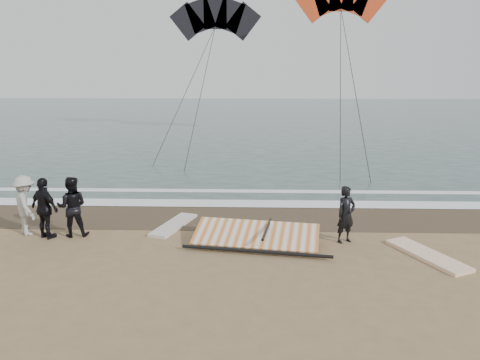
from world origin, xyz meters
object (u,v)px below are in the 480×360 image
Objects in this scene: board_white at (427,255)px; board_cream at (174,225)px; man_main at (346,214)px; sail_rig at (253,236)px.

board_white is 7.26m from board_cream.
man_main is 2.31m from board_white.
sail_rig is (2.45, -1.26, 0.15)m from board_cream.
board_cream is 0.55× the size of sail_rig.
board_cream is at bearing 138.58° from man_main.
board_cream is at bearing 137.21° from board_white.
man_main is at bearing 5.15° from board_cream.
board_cream is (-6.94, 2.14, -0.00)m from board_white.
sail_rig is at bearing 143.25° from board_white.
board_white is 1.10× the size of board_cream.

